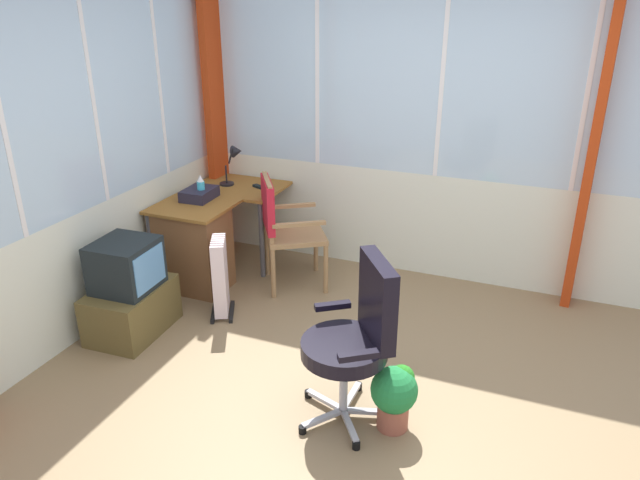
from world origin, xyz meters
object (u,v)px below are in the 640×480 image
at_px(desk_lamp, 235,159).
at_px(potted_plant, 395,393).
at_px(wooden_armchair, 279,219).
at_px(paper_tray, 199,194).
at_px(space_heater, 220,276).
at_px(office_chair, 358,331).
at_px(tv_remote, 260,187).
at_px(spray_bottle, 201,188).
at_px(tv_on_stand, 130,293).
at_px(desk, 196,243).

xyz_separation_m(desk_lamp, potted_plant, (-1.81, -2.02, -0.72)).
height_order(desk_lamp, wooden_armchair, desk_lamp).
relative_size(paper_tray, potted_plant, 0.76).
height_order(desk_lamp, space_heater, desk_lamp).
xyz_separation_m(wooden_armchair, office_chair, (-1.38, -1.15, -0.02)).
xyz_separation_m(tv_remote, spray_bottle, (-0.46, 0.31, 0.09)).
xyz_separation_m(desk_lamp, space_heater, (-1.02, -0.41, -0.63)).
bearing_deg(paper_tray, desk_lamp, -7.51).
distance_m(tv_remote, tv_on_stand, 1.55).
bearing_deg(desk, potted_plant, -118.89).
bearing_deg(paper_tray, spray_bottle, -103.16).
relative_size(desk_lamp, tv_on_stand, 0.49).
xyz_separation_m(desk, desk_lamp, (0.68, -0.03, 0.56)).
relative_size(desk_lamp, tv_remote, 2.37).
distance_m(desk, potted_plant, 2.34).
bearing_deg(desk_lamp, desk, 177.71).
height_order(spray_bottle, wooden_armchair, wooden_armchair).
distance_m(spray_bottle, tv_on_stand, 1.12).
relative_size(desk, space_heater, 1.89).
relative_size(desk_lamp, spray_bottle, 1.65).
xyz_separation_m(desk, space_heater, (-0.34, -0.44, -0.07)).
height_order(desk, tv_on_stand, tv_on_stand).
relative_size(spray_bottle, office_chair, 0.21).
bearing_deg(potted_plant, space_heater, 63.94).
height_order(tv_remote, space_heater, tv_remote).
relative_size(desk, tv_remote, 7.99).
bearing_deg(office_chair, tv_remote, 41.00).
height_order(desk_lamp, tv_remote, desk_lamp).
height_order(desk_lamp, office_chair, desk_lamp).
height_order(paper_tray, tv_on_stand, paper_tray).
bearing_deg(potted_plant, desk, 61.11).
bearing_deg(spray_bottle, potted_plant, -122.14).
relative_size(spray_bottle, wooden_armchair, 0.23).
xyz_separation_m(desk_lamp, office_chair, (-1.79, -1.78, -0.37)).
xyz_separation_m(desk_lamp, spray_bottle, (-0.51, 0.04, -0.13)).
distance_m(paper_tray, space_heater, 0.83).
relative_size(paper_tray, office_chair, 0.30).
xyz_separation_m(tv_remote, wooden_armchair, (-0.36, -0.36, -0.13)).
distance_m(desk, space_heater, 0.56).
relative_size(spray_bottle, paper_tray, 0.72).
height_order(tv_on_stand, potted_plant, tv_on_stand).
bearing_deg(tv_on_stand, spray_bottle, -0.96).
bearing_deg(tv_on_stand, desk_lamp, -2.19).
bearing_deg(tv_remote, potted_plant, -112.92).
distance_m(desk_lamp, potted_plant, 2.80).
bearing_deg(spray_bottle, wooden_armchair, -81.96).
relative_size(desk_lamp, space_heater, 0.56).
distance_m(wooden_armchair, space_heater, 0.70).
bearing_deg(potted_plant, desk_lamp, 48.20).
bearing_deg(office_chair, spray_bottle, 54.95).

